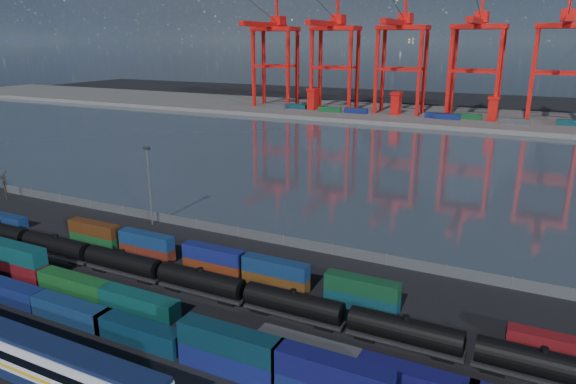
% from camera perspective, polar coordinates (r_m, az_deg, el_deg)
% --- Properties ---
extents(ground, '(700.00, 700.00, 0.00)m').
position_cam_1_polar(ground, '(76.23, -10.39, -13.03)').
color(ground, black).
rests_on(ground, ground).
extents(harbor_water, '(700.00, 700.00, 0.00)m').
position_cam_1_polar(harbor_water, '(166.83, 11.59, 3.24)').
color(harbor_water, '#34404B').
rests_on(harbor_water, ground).
extents(far_quay, '(700.00, 70.00, 2.00)m').
position_cam_1_polar(far_quay, '(268.01, 17.61, 7.93)').
color(far_quay, '#514F4C').
rests_on(far_quay, ground).
extents(container_row_south, '(140.58, 2.64, 5.62)m').
position_cam_1_polar(container_row_south, '(78.33, -23.29, -11.36)').
color(container_row_south, '#45474A').
rests_on(container_row_south, ground).
extents(container_row_mid, '(142.18, 2.63, 5.61)m').
position_cam_1_polar(container_row_mid, '(83.28, -20.94, -9.80)').
color(container_row_mid, '#383A3D').
rests_on(container_row_mid, ground).
extents(container_row_north, '(140.42, 2.22, 4.74)m').
position_cam_1_polar(container_row_north, '(86.84, -8.76, -7.63)').
color(container_row_north, '#111155').
rests_on(container_row_north, ground).
extents(tanker_string, '(138.78, 3.17, 4.54)m').
position_cam_1_polar(tanker_string, '(72.37, 0.60, -12.38)').
color(tanker_string, black).
rests_on(tanker_string, ground).
extents(waterfront_fence, '(160.12, 0.12, 2.20)m').
position_cam_1_polar(waterfront_fence, '(97.23, -0.53, -5.39)').
color(waterfront_fence, '#595B5E').
rests_on(waterfront_fence, ground).
extents(bare_tree, '(1.77, 1.85, 7.22)m').
position_cam_1_polar(bare_tree, '(141.67, -28.96, 0.62)').
color(bare_tree, black).
rests_on(bare_tree, ground).
extents(yard_light_mast, '(1.60, 0.40, 16.60)m').
position_cam_1_polar(yard_light_mast, '(109.40, -15.17, 1.10)').
color(yard_light_mast, slate).
rests_on(yard_light_mast, ground).
extents(gantry_cranes, '(199.10, 46.27, 62.66)m').
position_cam_1_polar(gantry_cranes, '(260.28, 16.41, 16.08)').
color(gantry_cranes, red).
rests_on(gantry_cranes, ground).
extents(quay_containers, '(172.58, 10.99, 2.60)m').
position_cam_1_polar(quay_containers, '(255.50, 14.66, 8.30)').
color(quay_containers, navy).
rests_on(quay_containers, far_quay).
extents(straddle_carriers, '(140.00, 7.00, 11.10)m').
position_cam_1_polar(straddle_carriers, '(257.78, 16.82, 9.22)').
color(straddle_carriers, red).
rests_on(straddle_carriers, far_quay).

